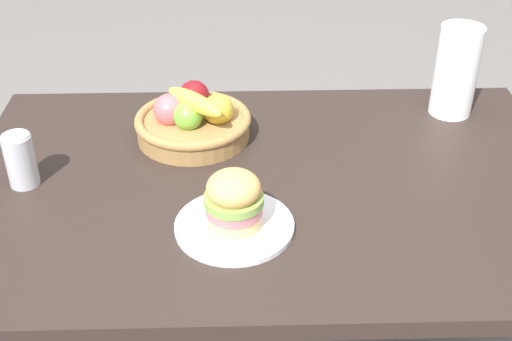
{
  "coord_description": "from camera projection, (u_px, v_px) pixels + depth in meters",
  "views": [
    {
      "loc": [
        -0.07,
        -1.28,
        1.61
      ],
      "look_at": [
        -0.03,
        -0.05,
        0.81
      ],
      "focal_mm": 47.48,
      "sensor_mm": 36.0,
      "label": 1
    }
  ],
  "objects": [
    {
      "name": "dining_table",
      "position": [
        269.0,
        215.0,
        1.6
      ],
      "size": [
        1.4,
        0.9,
        0.75
      ],
      "color": "#2D231E",
      "rests_on": "ground_plane"
    },
    {
      "name": "paper_towel_roll",
      "position": [
        456.0,
        71.0,
        1.75
      ],
      "size": [
        0.11,
        0.11,
        0.24
      ],
      "primitive_type": "cylinder",
      "color": "white",
      "rests_on": "dining_table"
    },
    {
      "name": "sandwich",
      "position": [
        234.0,
        199.0,
        1.35
      ],
      "size": [
        0.12,
        0.12,
        0.12
      ],
      "color": "#E5BC75",
      "rests_on": "plate"
    },
    {
      "name": "soda_can",
      "position": [
        20.0,
        161.0,
        1.49
      ],
      "size": [
        0.07,
        0.07,
        0.13
      ],
      "color": "silver",
      "rests_on": "dining_table"
    },
    {
      "name": "plate",
      "position": [
        234.0,
        226.0,
        1.39
      ],
      "size": [
        0.25,
        0.25,
        0.01
      ],
      "primitive_type": "cylinder",
      "color": "white",
      "rests_on": "dining_table"
    },
    {
      "name": "fruit_basket",
      "position": [
        193.0,
        120.0,
        1.68
      ],
      "size": [
        0.29,
        0.29,
        0.14
      ],
      "color": "#9E7542",
      "rests_on": "dining_table"
    }
  ]
}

